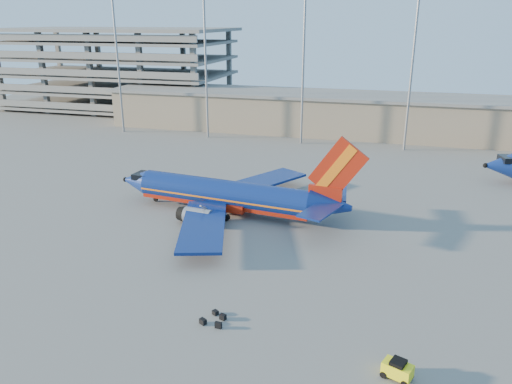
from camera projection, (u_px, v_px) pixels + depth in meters
ground at (268, 237)px, 57.49m from camera, size 220.00×220.00×0.00m
terminal_building at (382, 115)px, 106.19m from camera, size 122.00×16.00×8.50m
parking_garage at (117, 65)px, 136.86m from camera, size 62.00×32.00×21.40m
light_mast_row at (357, 54)px, 92.22m from camera, size 101.60×1.60×28.65m
aircraft_main at (230, 195)px, 63.69m from camera, size 33.57×32.13×11.38m
baggage_tug at (398, 369)px, 34.63m from camera, size 2.34×1.89×1.46m
luggage_pile at (214, 319)px, 41.31m from camera, size 2.05×2.24×0.55m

